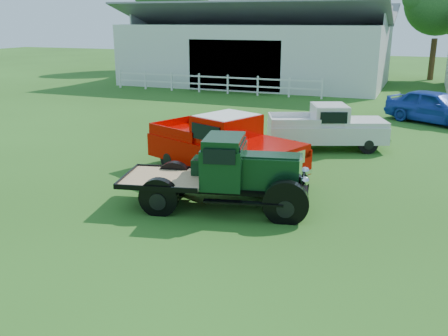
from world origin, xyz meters
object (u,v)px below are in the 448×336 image
at_px(vintage_flatbed, 221,173).
at_px(misc_car_blue, 435,107).
at_px(red_pickup, 224,145).
at_px(white_pickup, 326,127).

xyz_separation_m(vintage_flatbed, misc_car_blue, (5.05, 13.41, -0.16)).
bearing_deg(misc_car_blue, red_pickup, -178.95).
bearing_deg(misc_car_blue, vintage_flatbed, -170.80).
height_order(red_pickup, misc_car_blue, red_pickup).
distance_m(red_pickup, white_pickup, 4.94).
bearing_deg(white_pickup, red_pickup, -138.63).
relative_size(vintage_flatbed, misc_car_blue, 1.04).
bearing_deg(misc_car_blue, white_pickup, 179.91).
distance_m(vintage_flatbed, red_pickup, 2.72).
height_order(red_pickup, white_pickup, red_pickup).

